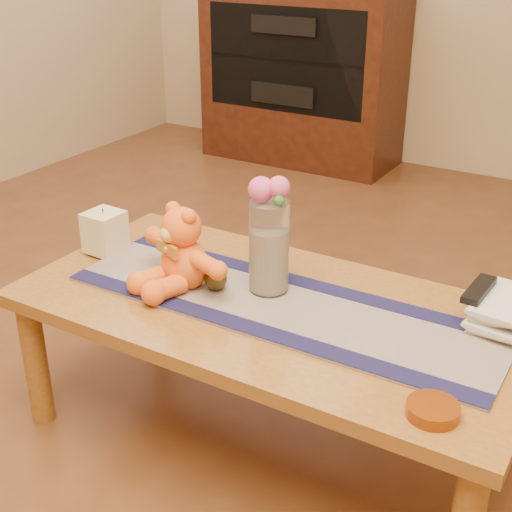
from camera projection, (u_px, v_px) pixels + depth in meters
The scene contains 29 objects.
floor at pixel (270, 435), 2.10m from camera, with size 5.50×5.50×0.00m, color #552F18.
coffee_table_top at pixel (272, 310), 1.92m from camera, with size 1.40×0.70×0.04m, color brown.
table_leg_fl at pixel (36, 362), 2.09m from camera, with size 0.07×0.07×0.41m, color brown.
table_leg_bl at pixel (157, 284), 2.54m from camera, with size 0.07×0.07×0.41m, color brown.
persian_runner at pixel (280, 305), 1.89m from camera, with size 1.20×0.35×0.01m, color #1C1C4F.
runner_border_near at pixel (252, 328), 1.77m from camera, with size 1.20×0.06×0.00m, color #161540.
runner_border_far at pixel (304, 282), 2.00m from camera, with size 1.20×0.06×0.00m, color #161540.
teddy_bear at pixel (184, 248), 1.95m from camera, with size 0.33×0.27×0.22m, color orange, non-canonical shape.
pillar_candle at pixel (105, 232), 2.17m from camera, with size 0.11×0.11×0.13m, color beige.
candle_wick at pixel (103, 211), 2.14m from camera, with size 0.00×0.00×0.01m, color black.
glass_vase at pixel (269, 247), 1.91m from camera, with size 0.11×0.11×0.26m, color silver.
potpourri_fill at pixel (269, 260), 1.93m from camera, with size 0.09×0.09×0.18m, color beige.
rose_left at pixel (261, 190), 1.84m from camera, with size 0.07×0.07×0.07m, color #E04F90.
rose_right at pixel (279, 187), 1.83m from camera, with size 0.06×0.06×0.06m, color #E04F90.
blue_flower_back at pixel (279, 189), 1.86m from camera, with size 0.04×0.04×0.04m, color #4D64A7.
blue_flower_side at pixel (263, 191), 1.87m from camera, with size 0.04×0.04×0.04m, color #4D64A7.
leaf_sprig at pixel (279, 201), 1.81m from camera, with size 0.03×0.03×0.03m, color #33662D.
bronze_ball at pixel (216, 279), 1.95m from camera, with size 0.06×0.06×0.06m, color #443916.
book_bottom at pixel (476, 313), 1.84m from camera, with size 0.17×0.22×0.02m, color beige.
book_lower at pixel (479, 308), 1.82m from camera, with size 0.16×0.22×0.02m, color beige.
book_upper at pixel (476, 299), 1.83m from camera, with size 0.17×0.22×0.02m, color beige.
book_top at pixel (481, 295), 1.81m from camera, with size 0.16×0.22×0.02m, color beige.
tv_remote at pixel (479, 290), 1.80m from camera, with size 0.04×0.16×0.02m, color black.
amber_dish at pixel (433, 410), 1.47m from camera, with size 0.11×0.11×0.03m, color #BF5914.
media_cabinet at pixel (303, 73), 4.34m from camera, with size 1.20×0.50×1.10m, color black.
cabinet_cavity at pixel (285, 60), 4.12m from camera, with size 1.02×0.03×0.61m, color black.
cabinet_shelf at pixel (292, 58), 4.18m from camera, with size 1.02×0.20×0.03m, color black.
stereo_upper at pixel (294, 23), 4.11m from camera, with size 0.42×0.28×0.10m, color black.
stereo_lower at pixel (292, 91), 4.28m from camera, with size 0.42×0.28×0.12m, color black.
Camera 1 is at (0.82, -1.45, 1.38)m, focal length 49.30 mm.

